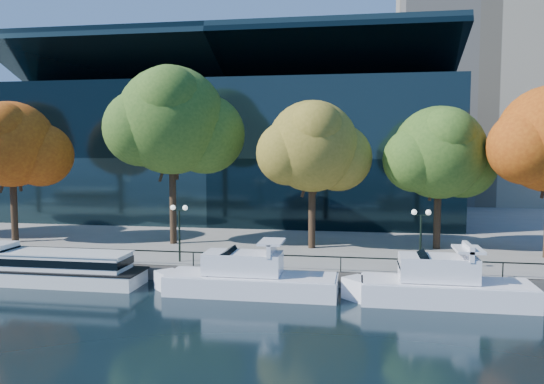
% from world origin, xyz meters
% --- Properties ---
extents(ground, '(160.00, 160.00, 0.00)m').
position_xyz_m(ground, '(0.00, 0.00, 0.00)').
color(ground, black).
rests_on(ground, ground).
extents(promenade, '(90.00, 67.08, 1.00)m').
position_xyz_m(promenade, '(0.00, 36.38, 0.50)').
color(promenade, slate).
rests_on(promenade, ground).
extents(railing, '(88.20, 0.08, 0.99)m').
position_xyz_m(railing, '(0.00, 3.25, 1.94)').
color(railing, black).
rests_on(railing, promenade).
extents(convention_building, '(50.00, 24.57, 21.43)m').
position_xyz_m(convention_building, '(-4.00, 31.79, 8.51)').
color(convention_building, black).
rests_on(convention_building, ground).
extents(tour_boat, '(13.80, 3.08, 2.62)m').
position_xyz_m(tour_boat, '(-9.47, 0.90, 1.11)').
color(tour_boat, white).
rests_on(tour_boat, ground).
extents(cruiser_near, '(11.74, 3.02, 3.40)m').
position_xyz_m(cruiser_near, '(4.15, 0.49, 1.06)').
color(cruiser_near, white).
rests_on(cruiser_near, ground).
extents(cruiser_far, '(10.92, 3.03, 3.57)m').
position_xyz_m(cruiser_far, '(15.72, 0.39, 1.13)').
color(cruiser_far, white).
rests_on(cruiser_far, ground).
extents(tree_1, '(9.06, 7.43, 11.98)m').
position_xyz_m(tree_1, '(-17.85, 9.69, 9.19)').
color(tree_1, black).
rests_on(tree_1, promenade).
extents(tree_2, '(11.24, 9.22, 14.83)m').
position_xyz_m(tree_2, '(-4.14, 11.19, 11.14)').
color(tree_2, black).
rests_on(tree_2, promenade).
extents(tree_3, '(9.12, 7.47, 11.83)m').
position_xyz_m(tree_3, '(7.54, 11.12, 9.02)').
color(tree_3, black).
rests_on(tree_3, promenade).
extents(tree_4, '(9.17, 7.52, 11.35)m').
position_xyz_m(tree_4, '(17.45, 12.43, 8.52)').
color(tree_4, black).
rests_on(tree_4, promenade).
extents(lamp_1, '(1.26, 0.36, 4.03)m').
position_xyz_m(lamp_1, '(-1.41, 4.50, 3.98)').
color(lamp_1, black).
rests_on(lamp_1, promenade).
extents(lamp_2, '(1.26, 0.36, 4.03)m').
position_xyz_m(lamp_2, '(15.15, 4.50, 3.98)').
color(lamp_2, black).
rests_on(lamp_2, promenade).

